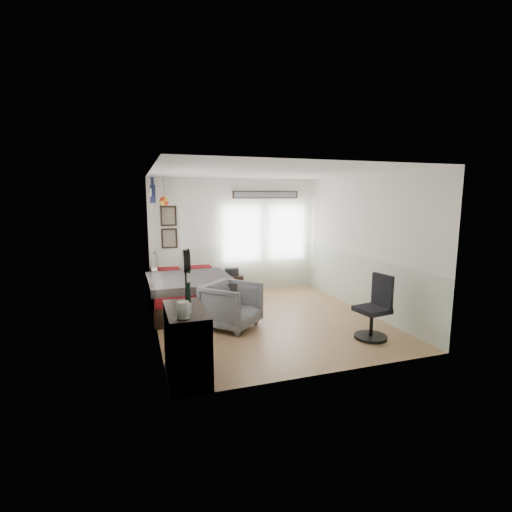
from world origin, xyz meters
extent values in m
cube|color=tan|center=(0.00, 0.00, -0.01)|extent=(4.00, 4.50, 0.01)
cube|color=white|center=(0.00, 2.25, 1.35)|extent=(4.00, 0.02, 2.70)
cube|color=white|center=(0.00, -2.25, 1.35)|extent=(4.00, 0.02, 2.70)
cube|color=white|center=(-2.00, 0.00, 1.35)|extent=(0.02, 4.50, 2.70)
cube|color=white|center=(2.00, 0.00, 1.35)|extent=(0.02, 4.50, 2.70)
cube|color=white|center=(0.00, 0.00, 2.70)|extent=(4.00, 4.50, 0.02)
cube|color=beige|center=(0.00, 2.24, 0.55)|extent=(4.00, 0.01, 1.10)
cube|color=beige|center=(-1.99, 0.00, 0.55)|extent=(0.01, 4.50, 1.10)
cube|color=beige|center=(1.99, 0.00, 0.55)|extent=(0.01, 4.50, 1.10)
cube|color=silver|center=(-1.96, 0.55, 1.45)|extent=(0.03, 2.20, 1.35)
cube|color=silver|center=(0.15, 2.21, 1.40)|extent=(0.95, 0.03, 1.30)
cube|color=silver|center=(1.30, 2.21, 1.40)|extent=(0.95, 0.03, 1.30)
cube|color=black|center=(-1.55, 2.21, 1.35)|extent=(0.35, 0.03, 0.45)
cube|color=black|center=(-1.55, 2.21, 1.85)|extent=(0.35, 0.03, 0.45)
cube|color=#7F7259|center=(-1.55, 2.20, 1.35)|extent=(0.27, 0.01, 0.37)
cube|color=#7F7259|center=(-1.55, 2.20, 1.85)|extent=(0.27, 0.01, 0.37)
cube|color=black|center=(0.75, 2.21, 2.32)|extent=(1.65, 0.03, 0.18)
cube|color=gray|center=(0.75, 2.20, 2.32)|extent=(1.58, 0.01, 0.13)
cube|color=white|center=(-1.97, 1.15, 2.35)|extent=(0.02, 0.48, 0.14)
sphere|color=red|center=(-1.65, 1.95, 2.18)|extent=(0.20, 0.20, 0.20)
cube|color=black|center=(-1.30, 1.20, 0.18)|extent=(1.57, 2.22, 0.35)
cube|color=maroon|center=(-1.30, 1.20, 0.45)|extent=(1.53, 2.18, 0.20)
cube|color=#524946|center=(-1.30, 0.95, 0.63)|extent=(1.63, 1.67, 0.15)
cube|color=maroon|center=(-1.66, 2.07, 0.63)|extent=(0.61, 0.38, 0.15)
cube|color=maroon|center=(-0.94, 2.07, 0.63)|extent=(0.61, 0.38, 0.15)
cube|color=black|center=(-1.74, -1.78, 0.45)|extent=(0.48, 1.00, 0.90)
imported|color=slate|center=(-0.74, -0.17, 0.39)|extent=(1.21, 1.21, 0.79)
cube|color=black|center=(-0.18, 1.98, 0.23)|extent=(0.48, 0.40, 0.45)
cylinder|color=black|center=(1.26, -1.39, 0.03)|extent=(0.52, 0.52, 0.05)
cylinder|color=black|center=(1.26, -1.39, 0.25)|extent=(0.06, 0.06, 0.40)
cube|color=black|center=(1.26, -1.39, 0.48)|extent=(0.52, 0.52, 0.08)
cube|color=black|center=(1.46, -1.37, 0.78)|extent=(0.12, 0.42, 0.52)
cylinder|color=silver|center=(-1.81, -2.11, 1.00)|extent=(0.14, 0.14, 0.19)
cube|color=silver|center=(-1.72, -2.11, 1.01)|extent=(0.02, 0.02, 0.12)
cylinder|color=black|center=(-1.66, -1.49, 1.03)|extent=(0.07, 0.07, 0.27)
cylinder|color=black|center=(-1.72, -1.75, 1.19)|extent=(0.02, 0.02, 0.57)
cylinder|color=black|center=(-1.72, -1.75, 1.49)|extent=(0.07, 0.29, 0.29)
cylinder|color=black|center=(-1.68, -1.75, 1.49)|extent=(0.03, 0.31, 0.31)
cube|color=black|center=(-0.18, 1.98, 0.54)|extent=(0.32, 0.22, 0.18)
camera|label=1|loc=(-2.30, -6.24, 2.27)|focal=26.00mm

